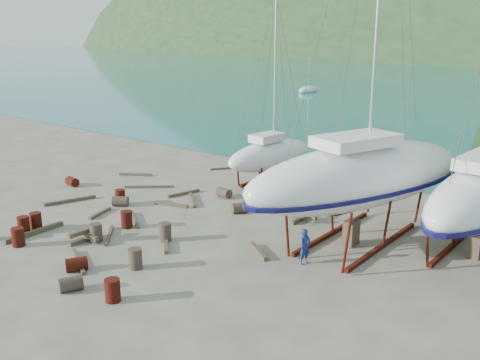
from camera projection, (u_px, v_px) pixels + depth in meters
The scene contains 40 objects.
ground at pixel (177, 238), 25.88m from camera, with size 600.00×600.00×0.00m, color #5D574A.
far_house_left at pixel (423, 51), 203.80m from camera, with size 6.60×5.60×5.60m.
moored_boat_left at pixel (308, 90), 88.91m from camera, with size 2.00×5.00×6.05m.
large_sailboat_near at pixel (361, 175), 24.69m from camera, with size 7.66×13.45×20.34m.
small_sailboat_shore at pixel (270, 154), 34.83m from camera, with size 3.01×7.64×11.92m.
worker at pixel (305, 246), 22.85m from camera, with size 0.58×0.38×1.59m, color navy.
drum_1 at pixel (71, 284), 20.57m from camera, with size 0.58×0.58×0.88m, color #2D2823.
drum_2 at pixel (72, 182), 34.65m from camera, with size 0.58×0.58×0.88m, color #541A0E.
drum_3 at pixel (18, 237), 24.85m from camera, with size 0.58×0.58×0.88m, color #541A0E.
drum_4 at pixel (293, 193), 32.26m from camera, with size 0.58×0.58×0.88m, color #541A0E.
drum_5 at pixel (165, 232), 25.49m from camera, with size 0.58×0.58×0.88m, color #2D2823.
drum_7 at pixel (113, 290), 19.72m from camera, with size 0.58×0.58×0.88m, color #541A0E.
drum_8 at pixel (120, 197), 30.91m from camera, with size 0.58×0.58×0.88m, color #541A0E.
drum_9 at pixel (224, 193), 32.22m from camera, with size 0.58×0.58×0.88m, color #2D2823.
drum_10 at pixel (36, 221), 26.97m from camera, with size 0.58×0.58×0.88m, color #541A0E.
drum_11 at pixel (240, 208), 29.44m from camera, with size 0.58×0.58×0.88m, color #2D2823.
drum_12 at pixel (77, 264), 22.30m from camera, with size 0.58×0.58×0.88m, color #541A0E.
drum_13 at pixel (24, 225), 26.38m from camera, with size 0.58×0.58×0.88m, color #541A0E.
drum_14 at pixel (127, 219), 27.21m from camera, with size 0.58×0.58×0.88m, color #541A0E.
drum_15 at pixel (120, 201), 30.63m from camera, with size 0.58×0.58×0.88m, color #2D2823.
drum_16 at pixel (96, 233), 25.41m from camera, with size 0.58×0.58×0.88m, color #2D2823.
drum_17 at pixel (135, 259), 22.48m from camera, with size 0.58×0.58×0.88m, color #2D2823.
timber_0 at pixel (226, 168), 38.93m from camera, with size 0.14×2.25×0.14m, color brown.
timber_1 at pixel (259, 251), 24.10m from camera, with size 0.19×1.90×0.19m, color brown.
timber_3 at pixel (109, 235), 26.07m from camera, with size 0.15×2.55×0.15m, color brown.
timber_4 at pixel (184, 193), 32.83m from camera, with size 0.17×2.25×0.17m, color brown.
timber_5 at pixel (79, 261), 23.08m from camera, with size 0.16×2.73×0.16m, color brown.
timber_6 at pixel (301, 191), 33.34m from camera, with size 0.19×1.88×0.19m, color brown.
timber_7 at pixel (166, 246), 24.70m from camera, with size 0.17×1.56×0.17m, color brown.
timber_8 at pixel (171, 204), 30.68m from camera, with size 0.19×2.13×0.19m, color brown.
timber_9 at pixel (258, 187), 34.27m from camera, with size 0.15×2.57×0.15m, color brown.
timber_10 at pixel (192, 200), 31.51m from camera, with size 0.16×2.62×0.16m, color brown.
timber_11 at pixel (135, 219), 28.27m from camera, with size 0.15×2.63×0.15m, color brown.
timber_12 at pixel (100, 213), 29.20m from camera, with size 0.17×1.91×0.17m, color brown.
timber_14 at pixel (70, 201), 31.40m from camera, with size 0.18×3.02×0.18m, color brown.
timber_15 at pixel (149, 187), 34.25m from camera, with size 0.15×3.16×0.15m, color brown.
timber_16 at pixel (35, 232), 26.34m from camera, with size 0.23×3.21×0.23m, color brown.
timber_17 at pixel (136, 175), 37.18m from camera, with size 0.16×2.35×0.16m, color brown.
timber_pile_fore at pixel (85, 235), 25.45m from camera, with size 1.80×1.80×0.60m.
timber_pile_aft at pixel (301, 215), 28.27m from camera, with size 1.80×1.80×0.60m.
Camera 1 is at (17.60, -16.88, 9.63)m, focal length 40.00 mm.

